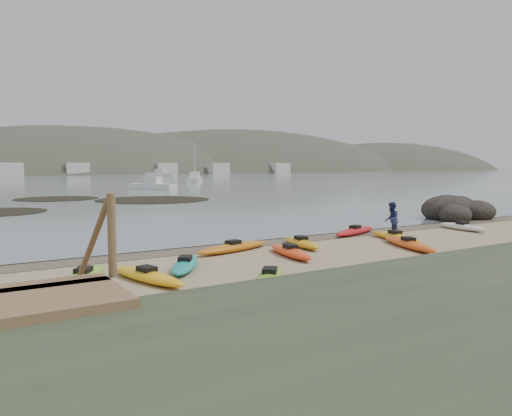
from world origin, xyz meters
TOP-DOWN VIEW (x-y plane):
  - ground at (0.00, 0.00)m, footprint 600.00×600.00m
  - wet_sand at (0.00, -0.30)m, footprint 60.00×60.00m
  - stairs at (-11.00, -11.62)m, footprint 1.50×2.70m
  - kayaks at (-0.72, -3.72)m, footprint 21.36×8.42m
  - person_east at (6.10, -2.37)m, footprint 1.03×0.99m
  - rock_cluster at (15.91, 1.13)m, footprint 5.35×3.95m
  - kelp_mats at (0.17, 27.54)m, footprint 23.27×20.00m
  - moored_boats at (5.48, 82.06)m, footprint 79.13×79.92m
  - far_hills at (39.38, 193.97)m, footprint 550.00×135.00m
  - far_town at (6.00, 145.00)m, footprint 199.00×5.00m

SIDE VIEW (x-z plane):
  - far_hills at x=39.38m, z-range -55.93..24.07m
  - ground at x=0.00m, z-range 0.00..0.00m
  - wet_sand at x=0.00m, z-range 0.00..0.00m
  - kelp_mats at x=0.17m, z-range 0.01..0.05m
  - kayaks at x=-0.72m, z-range 0.00..0.34m
  - rock_cluster at x=15.91m, z-range -0.67..1.17m
  - moored_boats at x=5.48m, z-range -0.07..1.19m
  - person_east at x=6.10m, z-range 0.00..1.67m
  - stairs at x=-11.00m, z-range 0.00..2.10m
  - far_town at x=6.00m, z-range 0.00..4.00m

